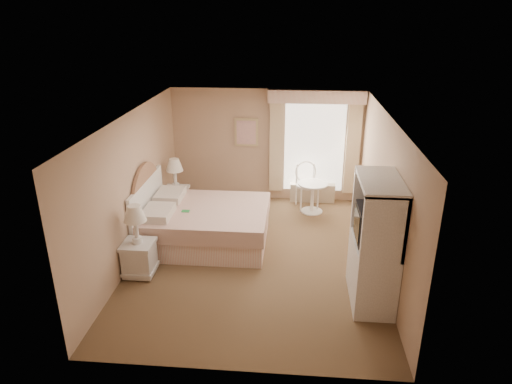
# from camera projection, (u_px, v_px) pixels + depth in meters

# --- Properties ---
(room) EXTENTS (4.21, 5.51, 2.51)m
(room) POSITION_uv_depth(u_px,v_px,m) (256.00, 191.00, 7.58)
(room) COLOR brown
(room) RESTS_ON ground
(window) EXTENTS (2.05, 0.22, 2.51)m
(window) POSITION_uv_depth(u_px,v_px,m) (315.00, 144.00, 9.91)
(window) COLOR white
(window) RESTS_ON room
(framed_art) EXTENTS (0.52, 0.04, 0.62)m
(framed_art) POSITION_uv_depth(u_px,v_px,m) (246.00, 132.00, 10.01)
(framed_art) COLOR tan
(framed_art) RESTS_ON room
(bed) EXTENTS (2.33, 1.83, 1.62)m
(bed) POSITION_uv_depth(u_px,v_px,m) (198.00, 223.00, 8.42)
(bed) COLOR #E09F91
(bed) RESTS_ON room
(nightstand_near) EXTENTS (0.50, 0.50, 1.21)m
(nightstand_near) POSITION_uv_depth(u_px,v_px,m) (138.00, 250.00, 7.34)
(nightstand_near) COLOR white
(nightstand_near) RESTS_ON room
(nightstand_far) EXTENTS (0.49, 0.49, 1.20)m
(nightstand_far) POSITION_uv_depth(u_px,v_px,m) (176.00, 193.00, 9.61)
(nightstand_far) COLOR white
(nightstand_far) RESTS_ON room
(round_table) EXTENTS (0.62, 0.62, 0.66)m
(round_table) POSITION_uv_depth(u_px,v_px,m) (313.00, 193.00, 9.68)
(round_table) COLOR white
(round_table) RESTS_ON room
(cafe_chair) EXTENTS (0.60, 0.60, 1.02)m
(cafe_chair) POSITION_uv_depth(u_px,v_px,m) (307.00, 181.00, 9.91)
(cafe_chair) COLOR white
(cafe_chair) RESTS_ON room
(armoire) EXTENTS (0.58, 1.15, 1.92)m
(armoire) POSITION_uv_depth(u_px,v_px,m) (374.00, 252.00, 6.59)
(armoire) COLOR white
(armoire) RESTS_ON room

